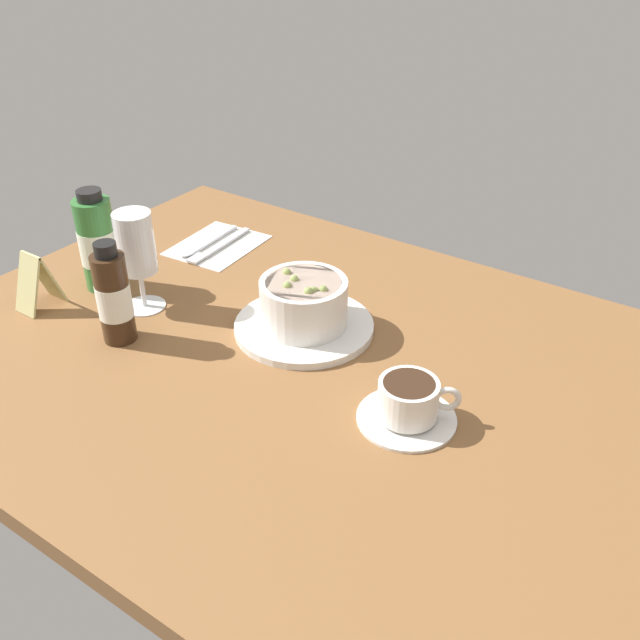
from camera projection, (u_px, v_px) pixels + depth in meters
ground_plane at (286, 361)px, 104.40cm from camera, size 110.00×84.00×3.00cm
porridge_bowl at (304, 307)px, 106.58cm from camera, size 21.37×21.37×9.23cm
cutlery_setting at (216, 245)px, 133.04cm from camera, size 14.97×17.99×0.90cm
coffee_cup at (408, 403)px, 89.35cm from camera, size 12.88×12.88×5.85cm
wine_glass at (136, 248)px, 109.00cm from camera, size 6.67×6.67×16.31cm
sauce_bottle_brown at (114, 297)px, 102.87cm from camera, size 5.04×5.04×15.91cm
sauce_bottle_green at (98, 243)px, 116.22cm from camera, size 6.21×6.21×17.21cm
menu_card at (37, 281)px, 112.32cm from camera, size 4.62×6.93×9.42cm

